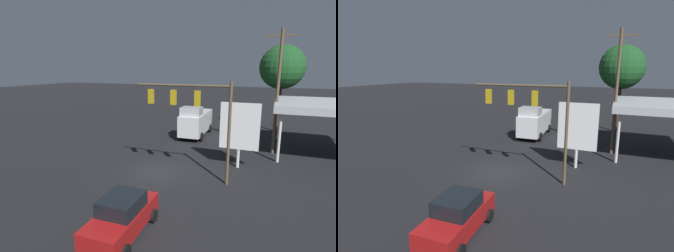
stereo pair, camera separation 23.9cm
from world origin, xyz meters
TOP-DOWN VIEW (x-y plane):
  - ground_plane at (0.00, 0.00)m, footprint 200.00×200.00m
  - traffic_signal_assembly at (-2.78, 0.32)m, footprint 6.60×0.43m
  - utility_pole at (-7.85, -7.88)m, footprint 2.40×0.26m
  - gas_station_canopy at (-12.17, -9.49)m, footprint 8.96×9.01m
  - price_sign at (-5.43, -3.09)m, footprint 2.94×0.27m
  - delivery_truck at (0.47, -11.30)m, footprint 2.76×6.88m
  - sedan_waiting at (-1.79, 7.67)m, footprint 2.23×4.48m
  - street_tree at (-8.12, -17.12)m, footprint 5.13×5.13m

SIDE VIEW (x-z plane):
  - ground_plane at x=0.00m, z-range 0.00..0.00m
  - sedan_waiting at x=-1.79m, z-range -0.01..1.92m
  - delivery_truck at x=0.47m, z-range -0.10..3.48m
  - price_sign at x=-5.43m, z-range 0.67..5.75m
  - gas_station_canopy at x=-12.17m, z-range 2.01..6.71m
  - traffic_signal_assembly at x=-2.78m, z-range 1.63..8.40m
  - utility_pole at x=-7.85m, z-range 0.29..11.15m
  - street_tree at x=-8.12m, z-range 2.57..12.89m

